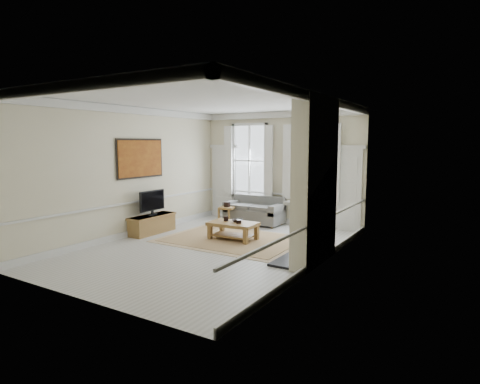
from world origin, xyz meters
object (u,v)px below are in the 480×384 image
Objects in this scene: sofa at (255,212)px; tv_stand at (152,224)px; coffee_table at (233,225)px; side_table at (227,210)px.

sofa reaches higher than tv_stand.
coffee_table is at bearing -75.25° from sofa.
side_table reaches higher than coffee_table.
sofa is 2.23m from coffee_table.
sofa is 3.27× the size of side_table.
side_table is 1.98m from coffee_table.
sofa reaches higher than side_table.
sofa reaches higher than coffee_table.
side_table is 2.35m from tv_stand.
tv_stand is (-1.74, -2.66, -0.10)m from sofa.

